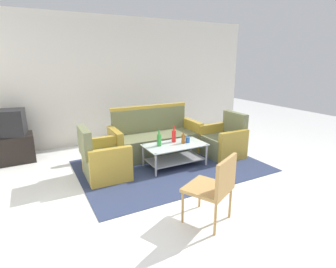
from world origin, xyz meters
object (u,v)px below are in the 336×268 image
at_px(television, 6,123).
at_px(armchair_right, 223,142).
at_px(bottle_brown, 183,139).
at_px(tv_stand, 11,149).
at_px(coffee_table, 175,152).
at_px(bottle_green, 159,140).
at_px(cup, 188,140).
at_px(wicker_chair, 215,185).
at_px(armchair_left, 104,161).
at_px(bottle_red, 174,136).
at_px(couch, 155,139).

bearing_deg(television, armchair_right, 166.18).
bearing_deg(bottle_brown, tv_stand, 149.49).
bearing_deg(coffee_table, armchair_right, 0.26).
xyz_separation_m(bottle_green, cup, (0.55, -0.06, -0.06)).
distance_m(coffee_table, wicker_chair, 1.81).
distance_m(armchair_left, armchair_right, 2.38).
xyz_separation_m(armchair_left, tv_stand, (-1.36, 1.49, -0.03)).
distance_m(armchair_right, bottle_red, 1.10).
distance_m(cup, television, 3.32).
xyz_separation_m(armchair_right, television, (-3.73, 1.63, 0.47)).
xyz_separation_m(armchair_left, bottle_red, (1.32, 0.01, 0.24)).
xyz_separation_m(couch, tv_stand, (-2.57, 0.89, -0.06)).
height_order(armchair_right, television, television).
bearing_deg(armchair_right, tv_stand, 65.96).
distance_m(armchair_left, bottle_red, 1.34).
distance_m(armchair_right, cup, 0.87).
bearing_deg(bottle_brown, bottle_green, 170.76).
xyz_separation_m(bottle_green, bottle_red, (0.34, 0.08, 0.00)).
relative_size(couch, television, 2.72).
bearing_deg(cup, tv_stand, 150.52).
relative_size(cup, television, 0.15).
bearing_deg(tv_stand, television, 80.27).
relative_size(bottle_brown, television, 0.34).
distance_m(armchair_left, television, 2.07).
xyz_separation_m(armchair_left, cup, (1.52, -0.14, 0.17)).
relative_size(couch, armchair_right, 2.13).
bearing_deg(tv_stand, coffee_table, -31.94).
height_order(bottle_red, cup, bottle_red).
distance_m(bottle_green, tv_stand, 2.82).
relative_size(couch, armchair_left, 2.13).
bearing_deg(wicker_chair, bottle_green, 57.72).
xyz_separation_m(coffee_table, bottle_brown, (0.17, -0.01, 0.22)).
bearing_deg(bottle_red, coffee_table, -112.03).
height_order(coffee_table, tv_stand, tv_stand).
distance_m(couch, television, 2.76).
relative_size(couch, bottle_red, 6.06).
height_order(bottle_green, television, television).
xyz_separation_m(coffee_table, television, (-2.61, 1.63, 0.49)).
bearing_deg(bottle_red, couch, 99.14).
bearing_deg(armchair_left, wicker_chair, 24.46).
bearing_deg(tv_stand, bottle_brown, -30.51).
distance_m(couch, bottle_green, 0.75).
relative_size(bottle_red, cup, 3.00).
bearing_deg(bottle_red, bottle_brown, -54.93).
height_order(armchair_right, coffee_table, armchair_right).
height_order(bottle_brown, television, television).
bearing_deg(wicker_chair, armchair_right, 21.08).
bearing_deg(bottle_red, television, 150.91).
bearing_deg(couch, cup, 113.53).
relative_size(couch, cup, 18.14).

